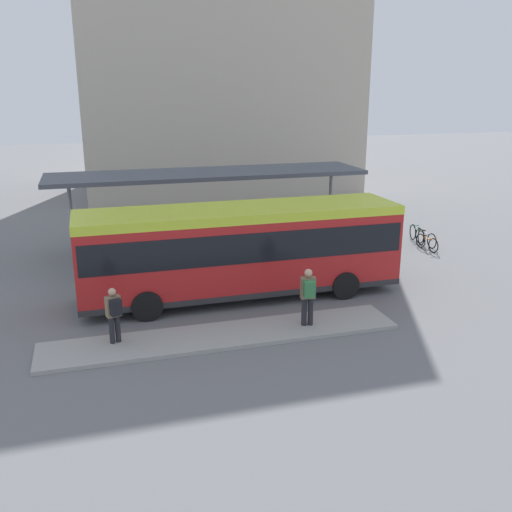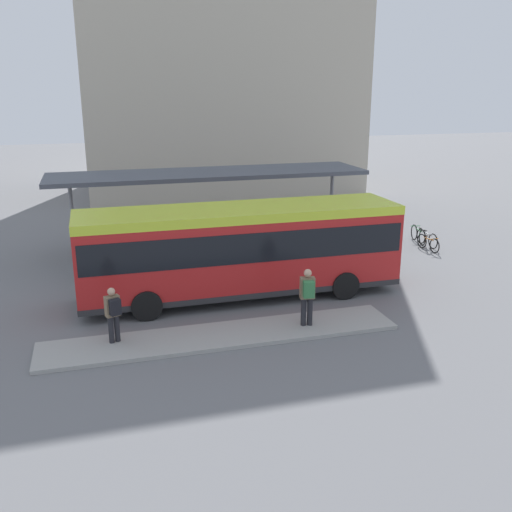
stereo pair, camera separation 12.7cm
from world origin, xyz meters
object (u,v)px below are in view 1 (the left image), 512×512
(city_bus, at_px, (241,245))
(pedestrian_waiting, at_px, (114,312))
(potted_planter_near_shelter, at_px, (108,259))
(bicycle_orange, at_px, (427,243))
(pedestrian_companion, at_px, (308,294))
(bicycle_white, at_px, (426,238))
(potted_planter_far_side, at_px, (183,253))
(bicycle_green, at_px, (417,234))

(city_bus, relative_size, pedestrian_waiting, 6.74)
(city_bus, height_order, potted_planter_near_shelter, city_bus)
(bicycle_orange, height_order, potted_planter_near_shelter, potted_planter_near_shelter)
(city_bus, xyz_separation_m, pedestrian_waiting, (-4.46, -2.92, -0.80))
(bicycle_orange, bearing_deg, pedestrian_companion, -57.28)
(bicycle_orange, distance_m, bicycle_white, 0.74)
(pedestrian_companion, relative_size, bicycle_orange, 1.16)
(city_bus, height_order, pedestrian_waiting, city_bus)
(pedestrian_waiting, xyz_separation_m, bicycle_white, (14.36, 6.89, -0.69))
(potted_planter_near_shelter, bearing_deg, pedestrian_waiting, -90.92)
(city_bus, bearing_deg, bicycle_orange, 19.10)
(pedestrian_waiting, bearing_deg, pedestrian_companion, -114.28)
(pedestrian_waiting, height_order, potted_planter_far_side, pedestrian_waiting)
(city_bus, height_order, bicycle_white, city_bus)
(pedestrian_waiting, height_order, pedestrian_companion, pedestrian_companion)
(pedestrian_waiting, distance_m, bicycle_white, 15.94)
(bicycle_green, relative_size, potted_planter_near_shelter, 1.25)
(city_bus, height_order, potted_planter_far_side, city_bus)
(bicycle_orange, xyz_separation_m, potted_planter_near_shelter, (-13.91, 0.15, 0.38))
(bicycle_white, xyz_separation_m, potted_planter_far_side, (-11.31, -0.19, 0.29))
(city_bus, distance_m, bicycle_white, 10.77)
(pedestrian_companion, distance_m, bicycle_orange, 10.71)
(potted_planter_near_shelter, bearing_deg, pedestrian_companion, -50.75)
(pedestrian_waiting, bearing_deg, potted_planter_far_side, -44.68)
(potted_planter_near_shelter, bearing_deg, bicycle_white, 2.04)
(bicycle_white, bearing_deg, potted_planter_far_side, -90.44)
(bicycle_orange, distance_m, bicycle_green, 1.35)
(potted_planter_near_shelter, bearing_deg, bicycle_green, 4.69)
(city_bus, distance_m, pedestrian_waiting, 5.39)
(bicycle_green, height_order, potted_planter_far_side, potted_planter_far_side)
(pedestrian_waiting, relative_size, bicycle_orange, 1.06)
(potted_planter_near_shelter, bearing_deg, city_bus, -38.55)
(pedestrian_waiting, distance_m, potted_planter_far_side, 7.37)
(pedestrian_companion, xyz_separation_m, bicycle_orange, (8.36, 6.64, -0.81))
(pedestrian_waiting, distance_m, potted_planter_near_shelter, 6.40)
(city_bus, bearing_deg, bicycle_white, 21.81)
(pedestrian_companion, xyz_separation_m, potted_planter_near_shelter, (-5.54, 6.78, -0.43))
(potted_planter_near_shelter, xyz_separation_m, potted_planter_far_side, (2.94, 0.31, -0.06))
(city_bus, bearing_deg, pedestrian_companion, -70.36)
(city_bus, bearing_deg, potted_planter_near_shelter, 141.37)
(bicycle_orange, height_order, bicycle_white, bicycle_white)
(city_bus, xyz_separation_m, bicycle_white, (9.90, 3.98, -1.50))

